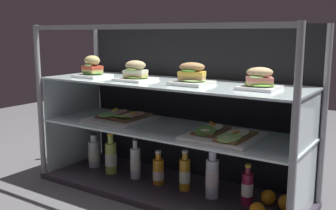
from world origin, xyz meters
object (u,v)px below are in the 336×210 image
at_px(open_sandwich_tray_mid_left, 223,135).
at_px(orange_fruit_rolled_forward, 287,203).
at_px(plated_roll_sandwich_mid_left, 92,69).
at_px(orange_fruit_beside_bottles, 257,210).
at_px(plated_roll_sandwich_center, 192,76).
at_px(juice_bottle_back_right, 159,171).
at_px(juice_bottle_tucked_behind, 247,188).
at_px(open_sandwich_tray_left_of_center, 122,117).
at_px(juice_bottle_front_fourth, 94,153).
at_px(juice_bottle_front_second, 135,162).
at_px(juice_bottle_front_middle, 212,177).
at_px(plated_roll_sandwich_mid_right, 136,73).
at_px(orange_fruit_near_left_post, 268,197).
at_px(juice_bottle_front_left_end, 111,158).
at_px(juice_bottle_front_right_end, 185,174).
at_px(plated_roll_sandwich_far_right, 259,81).

distance_m(open_sandwich_tray_mid_left, orange_fruit_rolled_forward, 0.44).
distance_m(plated_roll_sandwich_mid_left, orange_fruit_beside_bottles, 1.20).
height_order(plated_roll_sandwich_center, juice_bottle_back_right, plated_roll_sandwich_center).
bearing_deg(plated_roll_sandwich_mid_left, juice_bottle_back_right, 8.06).
bearing_deg(juice_bottle_tucked_behind, orange_fruit_rolled_forward, 10.13).
bearing_deg(open_sandwich_tray_left_of_center, juice_bottle_back_right, -2.62).
height_order(juice_bottle_back_right, orange_fruit_rolled_forward, juice_bottle_back_right).
xyz_separation_m(plated_roll_sandwich_center, juice_bottle_tucked_behind, (0.29, 0.06, -0.54)).
distance_m(juice_bottle_front_fourth, juice_bottle_tucked_behind, 1.03).
bearing_deg(orange_fruit_rolled_forward, plated_roll_sandwich_mid_left, -174.48).
distance_m(open_sandwich_tray_mid_left, juice_bottle_front_second, 0.63).
bearing_deg(juice_bottle_front_middle, plated_roll_sandwich_center, -161.65).
xyz_separation_m(plated_roll_sandwich_mid_right, orange_fruit_beside_bottles, (0.73, -0.03, -0.59)).
relative_size(plated_roll_sandwich_mid_right, open_sandwich_tray_left_of_center, 0.54).
distance_m(plated_roll_sandwich_mid_left, juice_bottle_front_second, 0.60).
bearing_deg(orange_fruit_near_left_post, juice_bottle_front_middle, -163.75).
bearing_deg(plated_roll_sandwich_center, juice_bottle_front_left_end, 177.60).
bearing_deg(plated_roll_sandwich_mid_left, juice_bottle_front_right_end, 5.97).
xyz_separation_m(juice_bottle_tucked_behind, orange_fruit_rolled_forward, (0.19, 0.03, -0.04)).
bearing_deg(orange_fruit_near_left_post, juice_bottle_front_right_end, -170.98).
bearing_deg(juice_bottle_back_right, plated_roll_sandwich_center, -10.26).
relative_size(plated_roll_sandwich_far_right, juice_bottle_front_left_end, 0.71).
bearing_deg(juice_bottle_front_second, plated_roll_sandwich_far_right, -0.86).
height_order(plated_roll_sandwich_mid_right, juice_bottle_back_right, plated_roll_sandwich_mid_right).
bearing_deg(orange_fruit_beside_bottles, plated_roll_sandwich_mid_left, 178.17).
height_order(plated_roll_sandwich_center, plated_roll_sandwich_far_right, plated_roll_sandwich_center).
bearing_deg(juice_bottle_front_left_end, juice_bottle_front_right_end, 2.27).
distance_m(open_sandwich_tray_left_of_center, orange_fruit_beside_bottles, 0.95).
bearing_deg(plated_roll_sandwich_far_right, juice_bottle_tucked_behind, 148.30).
bearing_deg(orange_fruit_beside_bottles, open_sandwich_tray_left_of_center, 173.19).
height_order(plated_roll_sandwich_mid_right, juice_bottle_front_middle, plated_roll_sandwich_mid_right).
relative_size(plated_roll_sandwich_mid_left, juice_bottle_back_right, 0.91).
height_order(plated_roll_sandwich_mid_right, juice_bottle_front_second, plated_roll_sandwich_mid_right).
relative_size(juice_bottle_back_right, juice_bottle_front_middle, 0.74).
xyz_separation_m(juice_bottle_front_left_end, orange_fruit_beside_bottles, (0.96, -0.08, -0.06)).
xyz_separation_m(juice_bottle_front_fourth, orange_fruit_near_left_post, (1.12, 0.06, -0.05)).
bearing_deg(juice_bottle_front_fourth, open_sandwich_tray_left_of_center, -0.40).
xyz_separation_m(open_sandwich_tray_mid_left, orange_fruit_beside_bottles, (0.21, -0.05, -0.32)).
height_order(juice_bottle_tucked_behind, orange_fruit_beside_bottles, juice_bottle_tucked_behind).
xyz_separation_m(plated_roll_sandwich_far_right, juice_bottle_front_second, (-0.74, 0.01, -0.53)).
bearing_deg(juice_bottle_back_right, juice_bottle_front_right_end, 0.66).
bearing_deg(juice_bottle_front_right_end, plated_roll_sandwich_mid_left, -174.03).
bearing_deg(juice_bottle_tucked_behind, juice_bottle_back_right, -178.25).
distance_m(open_sandwich_tray_left_of_center, juice_bottle_front_right_end, 0.51).
xyz_separation_m(juice_bottle_back_right, orange_fruit_near_left_post, (0.61, 0.07, -0.03)).
relative_size(juice_bottle_front_fourth, juice_bottle_front_second, 0.90).
bearing_deg(open_sandwich_tray_mid_left, juice_bottle_front_second, 176.42).
height_order(plated_roll_sandwich_center, juice_bottle_front_left_end, plated_roll_sandwich_center).
height_order(open_sandwich_tray_left_of_center, orange_fruit_rolled_forward, open_sandwich_tray_left_of_center).
bearing_deg(juice_bottle_front_fourth, orange_fruit_rolled_forward, 1.65).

